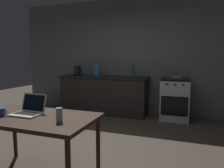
% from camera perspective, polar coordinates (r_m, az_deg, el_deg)
% --- Properties ---
extents(ground_plane, '(12.00, 12.00, 0.00)m').
position_cam_1_polar(ground_plane, '(3.22, -9.23, -17.88)').
color(ground_plane, '#473D33').
extents(back_wall, '(6.40, 0.10, 2.79)m').
position_cam_1_polar(back_wall, '(5.23, 7.23, 7.43)').
color(back_wall, slate).
rests_on(back_wall, ground_plane).
extents(kitchen_counter, '(2.16, 0.64, 0.91)m').
position_cam_1_polar(kitchen_counter, '(5.20, -2.16, -2.87)').
color(kitchen_counter, '#282623').
rests_on(kitchen_counter, ground_plane).
extents(stove_oven, '(0.60, 0.62, 0.91)m').
position_cam_1_polar(stove_oven, '(4.84, 16.67, -3.93)').
color(stove_oven, '#B7BABF').
rests_on(stove_oven, ground_plane).
extents(dining_table, '(1.36, 0.78, 0.72)m').
position_cam_1_polar(dining_table, '(2.52, -20.20, -9.64)').
color(dining_table, '#332319').
rests_on(dining_table, ground_plane).
extents(laptop, '(0.32, 0.28, 0.22)m').
position_cam_1_polar(laptop, '(2.58, -21.58, -6.65)').
color(laptop, silver).
rests_on(laptop, dining_table).
extents(electric_kettle, '(0.18, 0.16, 0.25)m').
position_cam_1_polar(electric_kettle, '(5.45, -9.31, 3.56)').
color(electric_kettle, black).
rests_on(electric_kettle, kitchen_counter).
extents(bottle, '(0.07, 0.07, 0.28)m').
position_cam_1_polar(bottle, '(4.86, 5.78, 3.38)').
color(bottle, '#19592D').
rests_on(bottle, kitchen_counter).
extents(frying_pan, '(0.25, 0.42, 0.05)m').
position_cam_1_polar(frying_pan, '(4.75, 17.03, 1.71)').
color(frying_pan, gray).
rests_on(frying_pan, stove_oven).
extents(coffee_mug, '(0.12, 0.08, 0.09)m').
position_cam_1_polar(coffee_mug, '(2.63, -27.62, -6.71)').
color(coffee_mug, '#264C8C').
rests_on(coffee_mug, dining_table).
extents(drinking_glass, '(0.07, 0.07, 0.14)m').
position_cam_1_polar(drinking_glass, '(2.18, -14.04, -8.12)').
color(drinking_glass, '#99B7C6').
rests_on(drinking_glass, dining_table).
extents(cereal_box, '(0.13, 0.05, 0.29)m').
position_cam_1_polar(cereal_box, '(5.23, -4.07, 3.79)').
color(cereal_box, '#3372B2').
rests_on(cereal_box, kitchen_counter).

